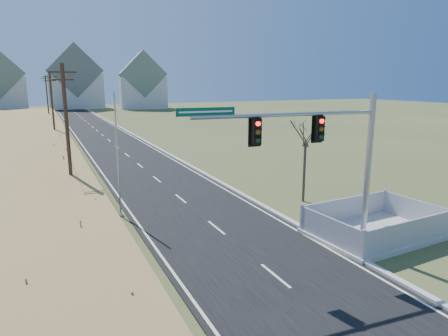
{
  "coord_description": "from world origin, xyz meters",
  "views": [
    {
      "loc": [
        -8.11,
        -14.67,
        7.77
      ],
      "look_at": [
        0.29,
        3.64,
        3.4
      ],
      "focal_mm": 32.0,
      "sensor_mm": 36.0,
      "label": 1
    }
  ],
  "objects_px": {
    "traffic_signal_mast": "(334,159)",
    "flagpole": "(118,168)",
    "fence_enclosure": "(374,230)",
    "open_sign": "(314,222)",
    "bare_tree": "(306,131)"
  },
  "relations": [
    {
      "from": "traffic_signal_mast",
      "to": "flagpole",
      "type": "relative_size",
      "value": 1.27
    },
    {
      "from": "fence_enclosure",
      "to": "open_sign",
      "type": "xyz_separation_m",
      "value": [
        -2.11,
        2.21,
        0.04
      ]
    },
    {
      "from": "fence_enclosure",
      "to": "flagpole",
      "type": "bearing_deg",
      "value": 139.13
    },
    {
      "from": "traffic_signal_mast",
      "to": "open_sign",
      "type": "xyz_separation_m",
      "value": [
        1.56,
        3.12,
        -4.15
      ]
    },
    {
      "from": "open_sign",
      "to": "flagpole",
      "type": "distance_m",
      "value": 11.44
    },
    {
      "from": "bare_tree",
      "to": "open_sign",
      "type": "bearing_deg",
      "value": -118.71
    },
    {
      "from": "flagpole",
      "to": "traffic_signal_mast",
      "type": "bearing_deg",
      "value": -51.07
    },
    {
      "from": "traffic_signal_mast",
      "to": "open_sign",
      "type": "height_order",
      "value": "traffic_signal_mast"
    },
    {
      "from": "fence_enclosure",
      "to": "open_sign",
      "type": "relative_size",
      "value": 10.91
    },
    {
      "from": "open_sign",
      "to": "bare_tree",
      "type": "relative_size",
      "value": 0.11
    },
    {
      "from": "fence_enclosure",
      "to": "open_sign",
      "type": "height_order",
      "value": "fence_enclosure"
    },
    {
      "from": "flagpole",
      "to": "fence_enclosure",
      "type": "bearing_deg",
      "value": -37.05
    },
    {
      "from": "flagpole",
      "to": "open_sign",
      "type": "bearing_deg",
      "value": -34.54
    },
    {
      "from": "traffic_signal_mast",
      "to": "flagpole",
      "type": "xyz_separation_m",
      "value": [
        -7.63,
        9.44,
        -1.58
      ]
    },
    {
      "from": "fence_enclosure",
      "to": "bare_tree",
      "type": "xyz_separation_m",
      "value": [
        0.27,
        6.55,
        4.4
      ]
    }
  ]
}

